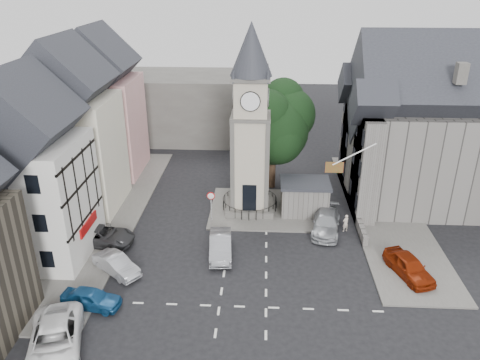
# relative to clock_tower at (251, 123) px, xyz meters

# --- Properties ---
(ground) EXTENTS (120.00, 120.00, 0.00)m
(ground) POSITION_rel_clock_tower_xyz_m (0.00, -7.99, -8.12)
(ground) COLOR black
(ground) RESTS_ON ground
(pavement_west) EXTENTS (6.00, 30.00, 0.14)m
(pavement_west) POSITION_rel_clock_tower_xyz_m (-12.50, -1.99, -8.05)
(pavement_west) COLOR #595651
(pavement_west) RESTS_ON ground
(pavement_east) EXTENTS (6.00, 26.00, 0.14)m
(pavement_east) POSITION_rel_clock_tower_xyz_m (12.00, 0.01, -8.05)
(pavement_east) COLOR #595651
(pavement_east) RESTS_ON ground
(central_island) EXTENTS (10.00, 8.00, 0.16)m
(central_island) POSITION_rel_clock_tower_xyz_m (1.50, 0.01, -8.04)
(central_island) COLOR #595651
(central_island) RESTS_ON ground
(road_markings) EXTENTS (20.00, 8.00, 0.01)m
(road_markings) POSITION_rel_clock_tower_xyz_m (0.00, -13.49, -8.12)
(road_markings) COLOR silver
(road_markings) RESTS_ON ground
(clock_tower) EXTENTS (4.86, 4.86, 16.25)m
(clock_tower) POSITION_rel_clock_tower_xyz_m (0.00, 0.00, 0.00)
(clock_tower) COLOR #4C4944
(clock_tower) RESTS_ON ground
(stone_shelter) EXTENTS (4.30, 3.30, 3.08)m
(stone_shelter) POSITION_rel_clock_tower_xyz_m (4.80, -0.49, -6.57)
(stone_shelter) COLOR #5F5B57
(stone_shelter) RESTS_ON ground
(town_tree) EXTENTS (7.20, 7.20, 10.80)m
(town_tree) POSITION_rel_clock_tower_xyz_m (2.00, 5.01, -1.15)
(town_tree) COLOR black
(town_tree) RESTS_ON ground
(warning_sign_post) EXTENTS (0.70, 0.19, 2.85)m
(warning_sign_post) POSITION_rel_clock_tower_xyz_m (-3.20, -2.56, -6.09)
(warning_sign_post) COLOR black
(warning_sign_post) RESTS_ON ground
(terrace_pink) EXTENTS (8.10, 7.60, 12.80)m
(terrace_pink) POSITION_rel_clock_tower_xyz_m (-15.50, 8.01, -1.54)
(terrace_pink) COLOR #D89994
(terrace_pink) RESTS_ON ground
(terrace_cream) EXTENTS (8.10, 7.60, 12.80)m
(terrace_cream) POSITION_rel_clock_tower_xyz_m (-15.50, 0.01, -1.54)
(terrace_cream) COLOR #F0E7C9
(terrace_cream) RESTS_ON ground
(terrace_tudor) EXTENTS (8.10, 7.60, 12.00)m
(terrace_tudor) POSITION_rel_clock_tower_xyz_m (-15.50, -7.99, -1.93)
(terrace_tudor) COLOR silver
(terrace_tudor) RESTS_ON ground
(backdrop_west) EXTENTS (20.00, 10.00, 8.00)m
(backdrop_west) POSITION_rel_clock_tower_xyz_m (-12.00, 20.01, -4.12)
(backdrop_west) COLOR #4C4944
(backdrop_west) RESTS_ON ground
(east_building) EXTENTS (14.40, 11.40, 12.60)m
(east_building) POSITION_rel_clock_tower_xyz_m (15.59, 3.01, -1.86)
(east_building) COLOR #5F5B57
(east_building) RESTS_ON ground
(east_boundary_wall) EXTENTS (0.40, 16.00, 0.90)m
(east_boundary_wall) POSITION_rel_clock_tower_xyz_m (9.20, 2.01, -7.67)
(east_boundary_wall) COLOR #5F5B57
(east_boundary_wall) RESTS_ON ground
(flagpole) EXTENTS (3.68, 0.10, 2.74)m
(flagpole) POSITION_rel_clock_tower_xyz_m (8.00, -3.99, -1.12)
(flagpole) COLOR white
(flagpole) RESTS_ON ground
(car_west_blue) EXTENTS (4.04, 2.11, 1.31)m
(car_west_blue) POSITION_rel_clock_tower_xyz_m (-9.64, -13.99, -7.46)
(car_west_blue) COLOR navy
(car_west_blue) RESTS_ON ground
(car_west_silver) EXTENTS (4.09, 3.60, 1.34)m
(car_west_silver) POSITION_rel_clock_tower_xyz_m (-9.13, -10.22, -7.45)
(car_west_silver) COLOR #A2A3AA
(car_west_silver) RESTS_ON ground
(car_west_grey) EXTENTS (5.54, 3.08, 1.47)m
(car_west_grey) POSITION_rel_clock_tower_xyz_m (-11.50, -6.46, -7.39)
(car_west_grey) COLOR #2F2F32
(car_west_grey) RESTS_ON ground
(car_island_silver) EXTENTS (2.02, 4.77, 1.53)m
(car_island_silver) POSITION_rel_clock_tower_xyz_m (-1.97, -7.49, -7.35)
(car_island_silver) COLOR #92949A
(car_island_silver) RESTS_ON ground
(car_island_east) EXTENTS (3.01, 5.54, 1.52)m
(car_island_east) POSITION_rel_clock_tower_xyz_m (6.41, -3.49, -7.36)
(car_island_east) COLOR #9C9FA4
(car_island_east) RESTS_ON ground
(car_east_red) EXTENTS (3.21, 4.84, 1.53)m
(car_east_red) POSITION_rel_clock_tower_xyz_m (11.50, -9.50, -7.35)
(car_east_red) COLOR maroon
(car_east_red) RESTS_ON ground
(van_sw_white) EXTENTS (4.52, 6.68, 1.70)m
(van_sw_white) POSITION_rel_clock_tower_xyz_m (-10.29, -17.99, -7.27)
(van_sw_white) COLOR white
(van_sw_white) RESTS_ON ground
(pedestrian) EXTENTS (0.66, 0.59, 1.53)m
(pedestrian) POSITION_rel_clock_tower_xyz_m (8.00, -3.49, -7.36)
(pedestrian) COLOR #C3B2A1
(pedestrian) RESTS_ON ground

